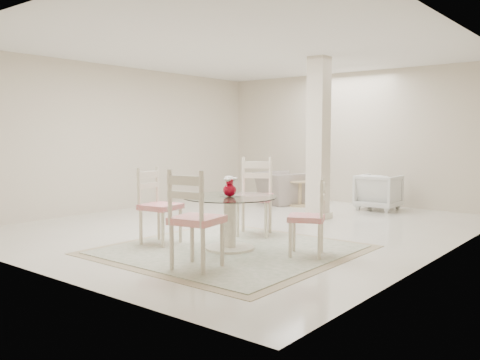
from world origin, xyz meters
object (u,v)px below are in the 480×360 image
Objects in this scene: recliner_taupe at (281,188)px; side_table at (300,194)px; red_vase at (230,186)px; dining_chair_north at (255,190)px; dining_chair_east at (312,211)px; dining_table at (230,223)px; dining_chair_south at (193,212)px; dining_chair_west at (156,200)px; column at (318,139)px; armchair_white at (379,192)px.

side_table is at bearing -163.02° from recliner_taupe.
recliner_taupe is (-1.93, 3.96, -0.46)m from red_vase.
dining_chair_north is 3.40m from recliner_taupe.
recliner_taupe is (-2.88, 3.62, -0.21)m from dining_chair_east.
dining_chair_north reaches higher than dining_table.
dining_chair_west is at bearing -37.43° from dining_chair_south.
red_vase is 1.04m from dining_chair_north.
column is 2.97m from dining_table.
dining_chair_north reaches higher than dining_chair_west.
dining_chair_west is (-0.62, -1.29, -0.06)m from dining_chair_north.
dining_chair_south is 5.18m from side_table.
dining_chair_west is 1.10× the size of recliner_taupe.
dining_chair_north is at bearing 82.59° from armchair_white.
recliner_taupe is 1.97× the size of side_table.
dining_chair_west reaches higher than side_table.
red_vase is 4.43m from recliner_taupe.
side_table is at bearing 110.22° from red_vase.
dining_chair_north is at bearing -88.95° from column.
red_vase is 0.21× the size of dining_chair_south.
dining_chair_east is 1.45m from dining_chair_north.
armchair_white is 1.52m from side_table.
armchair_white is (-0.95, 4.04, -0.19)m from dining_chair_east.
dining_table is 0.45m from red_vase.
red_vase is at bearing 140.86° from recliner_taupe.
dining_chair_south is (0.70, -3.74, -0.74)m from column.
column is 2.47× the size of dining_chair_west.
column is 3.63× the size of armchair_white.
red_vase reaches higher than dining_table.
armchair_white is (0.35, 3.41, -0.29)m from dining_chair_north.
dining_table is at bearing 161.57° from red_vase.
armchair_white is at bearing 167.89° from dining_chair_east.
column is at bearing 75.05° from armchair_white.
recliner_taupe is (-1.58, 2.99, -0.31)m from dining_chair_north.
dining_chair_south is 5.36m from armchair_white.
column is 2.35× the size of dining_table.
column is at bearing -19.21° from dining_chair_west.
dining_table is 1.07m from dining_chair_north.
recliner_taupe is at bearing 115.95° from red_vase.
dining_table is 4.15m from side_table.
side_table is at bearing 133.13° from column.
dining_chair_south is at bearing -51.21° from dining_chair_east.
dining_chair_west is at bearing -143.16° from dining_chair_north.
dining_chair_north is 1.62× the size of armchair_white.
armchair_white is at bearing 89.92° from dining_table.
red_vase reaches higher than armchair_white.
column is 2.85m from red_vase.
column reaches higher than dining_chair_east.
column is at bearing -176.55° from dining_chair_east.
dining_chair_south reaches higher than recliner_taupe.
dining_table is 1.06m from dining_chair_south.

